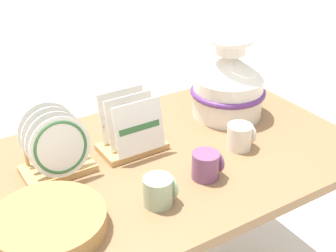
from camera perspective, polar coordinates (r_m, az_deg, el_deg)
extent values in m
cube|color=olive|center=(1.60, 0.00, -4.01)|extent=(1.30, 0.82, 0.03)
cylinder|color=olive|center=(2.35, 7.73, -3.37)|extent=(0.06, 0.06, 0.71)
cylinder|color=white|center=(1.83, 7.27, 3.67)|extent=(0.27, 0.27, 0.16)
cone|color=white|center=(1.78, 7.52, 7.33)|extent=(0.27, 0.27, 0.09)
cylinder|color=white|center=(1.75, 7.68, 9.58)|extent=(0.11, 0.11, 0.05)
torus|color=white|center=(1.74, 7.73, 10.42)|extent=(0.17, 0.17, 0.02)
torus|color=#60337A|center=(1.82, 7.31, 4.21)|extent=(0.29, 0.29, 0.02)
cube|color=tan|center=(1.54, -13.28, -5.07)|extent=(0.22, 0.13, 0.02)
cylinder|color=tan|center=(1.54, -16.87, -3.49)|extent=(0.01, 0.01, 0.07)
cylinder|color=tan|center=(1.58, -11.50, -1.95)|extent=(0.01, 0.01, 0.07)
cylinder|color=white|center=(1.43, -12.96, -2.55)|extent=(0.19, 0.05, 0.19)
torus|color=#38703D|center=(1.43, -12.94, -2.57)|extent=(0.17, 0.04, 0.16)
cylinder|color=white|center=(1.46, -13.49, -1.89)|extent=(0.19, 0.05, 0.19)
cylinder|color=white|center=(1.50, -13.99, -1.26)|extent=(0.19, 0.05, 0.19)
cylinder|color=white|center=(1.53, -14.47, -0.65)|extent=(0.19, 0.05, 0.19)
cube|color=tan|center=(1.61, -4.41, -2.50)|extent=(0.22, 0.13, 0.02)
cylinder|color=tan|center=(1.60, -7.83, -1.02)|extent=(0.01, 0.01, 0.07)
cylinder|color=tan|center=(1.66, -2.99, 0.40)|extent=(0.01, 0.01, 0.07)
cube|color=white|center=(1.52, -3.54, -0.20)|extent=(0.17, 0.04, 0.17)
cube|color=white|center=(1.56, -4.55, 0.65)|extent=(0.17, 0.04, 0.17)
cube|color=white|center=(1.61, -5.51, 1.46)|extent=(0.17, 0.04, 0.17)
cube|color=#38703D|center=(1.52, -3.50, -0.22)|extent=(0.15, 0.01, 0.02)
cylinder|color=#AD7F47|center=(1.32, -14.17, -12.11)|extent=(0.31, 0.31, 0.01)
cylinder|color=#AD7F47|center=(1.31, -14.22, -11.81)|extent=(0.31, 0.31, 0.01)
cylinder|color=#AD7F47|center=(1.30, -14.27, -11.51)|extent=(0.31, 0.31, 0.01)
cylinder|color=#AD7F47|center=(1.30, -14.32, -11.21)|extent=(0.31, 0.31, 0.01)
cylinder|color=#AD7F47|center=(1.29, -14.36, -10.90)|extent=(0.31, 0.31, 0.01)
cylinder|color=#AD7F47|center=(1.29, -14.41, -10.59)|extent=(0.31, 0.31, 0.01)
cylinder|color=silver|center=(1.62, 8.68, -1.28)|extent=(0.09, 0.09, 0.09)
torus|color=silver|center=(1.65, 9.84, -0.83)|extent=(0.02, 0.07, 0.07)
cylinder|color=#7A4770|center=(1.46, 4.60, -4.82)|extent=(0.09, 0.09, 0.09)
torus|color=#7A4770|center=(1.48, 5.95, -4.25)|extent=(0.02, 0.07, 0.07)
cylinder|color=#9EB28E|center=(1.34, -1.24, -7.95)|extent=(0.09, 0.09, 0.09)
torus|color=#9EB28E|center=(1.36, 0.32, -7.31)|extent=(0.02, 0.07, 0.07)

